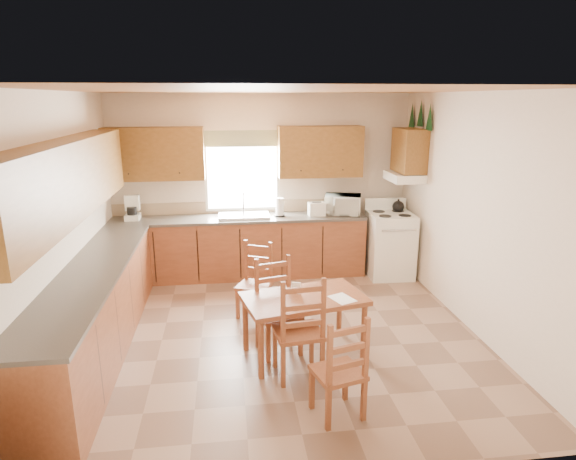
{
  "coord_description": "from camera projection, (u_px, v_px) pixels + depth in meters",
  "views": [
    {
      "loc": [
        -0.53,
        -5.02,
        2.62
      ],
      "look_at": [
        0.15,
        0.3,
        1.15
      ],
      "focal_mm": 30.0,
      "sensor_mm": 36.0,
      "label": 1
    }
  ],
  "objects": [
    {
      "name": "floor",
      "position": [
        278.0,
        333.0,
        5.56
      ],
      "size": [
        4.5,
        4.5,
        0.0
      ],
      "primitive_type": "plane",
      "color": "#886852",
      "rests_on": "ground"
    },
    {
      "name": "ceiling",
      "position": [
        277.0,
        90.0,
        4.85
      ],
      "size": [
        4.5,
        4.5,
        0.0
      ],
      "primitive_type": "plane",
      "color": "#9D6233",
      "rests_on": "floor"
    },
    {
      "name": "wall_left",
      "position": [
        60.0,
        227.0,
        4.93
      ],
      "size": [
        4.5,
        4.5,
        0.0
      ],
      "primitive_type": "plane",
      "color": "beige",
      "rests_on": "floor"
    },
    {
      "name": "wall_right",
      "position": [
        474.0,
        214.0,
        5.48
      ],
      "size": [
        4.5,
        4.5,
        0.0
      ],
      "primitive_type": "plane",
      "color": "beige",
      "rests_on": "floor"
    },
    {
      "name": "wall_back",
      "position": [
        262.0,
        184.0,
        7.36
      ],
      "size": [
        4.5,
        4.5,
        0.0
      ],
      "primitive_type": "plane",
      "color": "beige",
      "rests_on": "floor"
    },
    {
      "name": "wall_front",
      "position": [
        316.0,
        306.0,
        3.05
      ],
      "size": [
        4.5,
        4.5,
        0.0
      ],
      "primitive_type": "plane",
      "color": "beige",
      "rests_on": "floor"
    },
    {
      "name": "lower_cab_back",
      "position": [
        240.0,
        248.0,
        7.26
      ],
      "size": [
        3.75,
        0.6,
        0.88
      ],
      "primitive_type": "cube",
      "color": "brown",
      "rests_on": "floor"
    },
    {
      "name": "lower_cab_left",
      "position": [
        96.0,
        313.0,
        5.06
      ],
      "size": [
        0.6,
        3.6,
        0.88
      ],
      "primitive_type": "cube",
      "color": "brown",
      "rests_on": "floor"
    },
    {
      "name": "counter_back",
      "position": [
        239.0,
        218.0,
        7.14
      ],
      "size": [
        3.75,
        0.63,
        0.04
      ],
      "primitive_type": "cube",
      "color": "#4B453E",
      "rests_on": "lower_cab_back"
    },
    {
      "name": "counter_left",
      "position": [
        91.0,
        272.0,
        4.94
      ],
      "size": [
        0.63,
        3.6,
        0.04
      ],
      "primitive_type": "cube",
      "color": "#4B453E",
      "rests_on": "lower_cab_left"
    },
    {
      "name": "backsplash",
      "position": [
        238.0,
        207.0,
        7.39
      ],
      "size": [
        3.75,
        0.01,
        0.18
      ],
      "primitive_type": "cube",
      "color": "#9F8767",
      "rests_on": "counter_back"
    },
    {
      "name": "upper_cab_back_left",
      "position": [
        155.0,
        154.0,
        6.88
      ],
      "size": [
        1.41,
        0.33,
        0.75
      ],
      "primitive_type": "cube",
      "color": "brown",
      "rests_on": "wall_back"
    },
    {
      "name": "upper_cab_back_right",
      "position": [
        320.0,
        152.0,
        7.17
      ],
      "size": [
        1.25,
        0.33,
        0.75
      ],
      "primitive_type": "cube",
      "color": "brown",
      "rests_on": "wall_back"
    },
    {
      "name": "upper_cab_left",
      "position": [
        66.0,
        180.0,
        4.67
      ],
      "size": [
        0.33,
        3.6,
        0.75
      ],
      "primitive_type": "cube",
      "color": "brown",
      "rests_on": "wall_left"
    },
    {
      "name": "upper_cab_stove",
      "position": [
        409.0,
        150.0,
        6.89
      ],
      "size": [
        0.33,
        0.62,
        0.62
      ],
      "primitive_type": "cube",
      "color": "brown",
      "rests_on": "wall_right"
    },
    {
      "name": "range_hood",
      "position": [
        404.0,
        177.0,
        6.99
      ],
      "size": [
        0.44,
        0.62,
        0.12
      ],
      "primitive_type": "cube",
      "color": "white",
      "rests_on": "wall_right"
    },
    {
      "name": "window_frame",
      "position": [
        242.0,
        172.0,
        7.24
      ],
      "size": [
        1.13,
        0.02,
        1.18
      ],
      "primitive_type": "cube",
      "color": "white",
      "rests_on": "wall_back"
    },
    {
      "name": "window_pane",
      "position": [
        242.0,
        172.0,
        7.23
      ],
      "size": [
        1.05,
        0.01,
        1.1
      ],
      "primitive_type": "cube",
      "color": "white",
      "rests_on": "wall_back"
    },
    {
      "name": "window_valance",
      "position": [
        241.0,
        139.0,
        7.08
      ],
      "size": [
        1.19,
        0.01,
        0.24
      ],
      "primitive_type": "cube",
      "color": "#41582D",
      "rests_on": "wall_back"
    },
    {
      "name": "sink_basin",
      "position": [
        244.0,
        216.0,
        7.14
      ],
      "size": [
        0.75,
        0.45,
        0.04
      ],
      "primitive_type": "cube",
      "color": "silver",
      "rests_on": "counter_back"
    },
    {
      "name": "pine_decal_a",
      "position": [
        430.0,
        117.0,
        6.48
      ],
      "size": [
        0.22,
        0.22,
        0.36
      ],
      "primitive_type": "cone",
      "color": "#113416",
      "rests_on": "wall_right"
    },
    {
      "name": "pine_decal_b",
      "position": [
        421.0,
        113.0,
        6.77
      ],
      "size": [
        0.22,
        0.22,
        0.36
      ],
      "primitive_type": "cone",
      "color": "#113416",
      "rests_on": "wall_right"
    },
    {
      "name": "pine_decal_c",
      "position": [
        412.0,
        115.0,
        7.09
      ],
      "size": [
        0.22,
        0.22,
        0.36
      ],
      "primitive_type": "cone",
      "color": "#113416",
      "rests_on": "wall_right"
    },
    {
      "name": "stove",
      "position": [
        390.0,
        245.0,
        7.27
      ],
      "size": [
        0.67,
        0.69,
        0.95
      ],
      "primitive_type": "cube",
      "rotation": [
        0.0,
        0.0,
        -0.05
      ],
      "color": "white",
      "rests_on": "floor"
    },
    {
      "name": "coffeemaker",
      "position": [
        132.0,
        209.0,
        6.94
      ],
      "size": [
        0.27,
        0.29,
        0.33
      ],
      "primitive_type": "cube",
      "rotation": [
        0.0,
        0.0,
        -0.38
      ],
      "color": "white",
      "rests_on": "counter_back"
    },
    {
      "name": "paper_towel",
      "position": [
        280.0,
        207.0,
        7.15
      ],
      "size": [
        0.15,
        0.15,
        0.28
      ],
      "primitive_type": "cylinder",
      "rotation": [
        0.0,
        0.0,
        -0.28
      ],
      "color": "white",
      "rests_on": "counter_back"
    },
    {
      "name": "toaster",
      "position": [
        317.0,
        209.0,
        7.21
      ],
      "size": [
        0.26,
        0.18,
        0.2
      ],
      "primitive_type": "cube",
      "rotation": [
        0.0,
        0.0,
        0.08
      ],
      "color": "white",
      "rests_on": "counter_back"
    },
    {
      "name": "microwave",
      "position": [
        343.0,
        204.0,
        7.29
      ],
      "size": [
        0.57,
        0.47,
        0.3
      ],
      "primitive_type": "imported",
      "rotation": [
        0.0,
        0.0,
        -0.27
      ],
      "color": "white",
      "rests_on": "counter_back"
    },
    {
      "name": "dining_table",
      "position": [
        304.0,
        326.0,
        5.02
      ],
      "size": [
        1.35,
        0.95,
        0.66
      ],
      "primitive_type": "cube",
      "rotation": [
        0.0,
        0.0,
        0.22
      ],
      "color": "brown",
      "rests_on": "floor"
    },
    {
      "name": "chair_near_left",
      "position": [
        338.0,
        366.0,
        4.01
      ],
      "size": [
        0.48,
        0.46,
        0.93
      ],
      "primitive_type": "cube",
      "rotation": [
        0.0,
        0.0,
        3.41
      ],
      "color": "brown",
      "rests_on": "floor"
    },
    {
      "name": "chair_near_right",
      "position": [
        298.0,
        326.0,
        4.59
      ],
      "size": [
        0.48,
        0.47,
        1.05
      ],
      "primitive_type": "cube",
      "rotation": [
        0.0,
        0.0,
        3.25
      ],
      "color": "brown",
      "rests_on": "floor"
    },
    {
      "name": "chair_far_left",
      "position": [
        254.0,
        281.0,
        5.91
      ],
      "size": [
        0.5,
        0.49,
        0.91
      ],
      "primitive_type": "cube",
      "rotation": [
        0.0,
        0.0,
        -0.43
      ],
      "color": "brown",
      "rests_on": "floor"
    },
    {
      "name": "chair_far_right",
      "position": [
        279.0,
        308.0,
        5.03
      ],
      "size": [
        0.51,
        0.49,
        1.0
      ],
      "primitive_type": "cube",
      "rotation": [
        0.0,
        0.0,
        0.26
      ],
      "color": "brown",
      "rests_on": "floor"
    },
    {
      "name": "table_paper",
      "position": [
        342.0,
        299.0,
        4.88
      ],
      "size": [
        0.28,
        0.32,
        0.0
      ],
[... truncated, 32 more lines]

